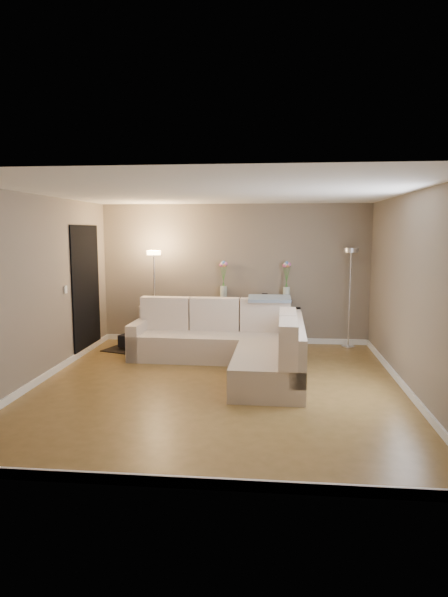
# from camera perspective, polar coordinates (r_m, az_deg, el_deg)

# --- Properties ---
(floor) EXTENTS (5.00, 5.50, 0.01)m
(floor) POSITION_cam_1_polar(r_m,az_deg,el_deg) (6.92, -0.67, -10.01)
(floor) COLOR olive
(floor) RESTS_ON ground
(ceiling) EXTENTS (5.00, 5.50, 0.01)m
(ceiling) POSITION_cam_1_polar(r_m,az_deg,el_deg) (6.61, -0.71, 12.09)
(ceiling) COLOR white
(ceiling) RESTS_ON ground
(wall_back) EXTENTS (5.00, 0.02, 2.60)m
(wall_back) POSITION_cam_1_polar(r_m,az_deg,el_deg) (9.37, 1.20, 2.82)
(wall_back) COLOR gray
(wall_back) RESTS_ON ground
(wall_front) EXTENTS (5.00, 0.02, 2.60)m
(wall_front) POSITION_cam_1_polar(r_m,az_deg,el_deg) (3.94, -5.21, -4.07)
(wall_front) COLOR gray
(wall_front) RESTS_ON ground
(wall_left) EXTENTS (0.02, 5.50, 2.60)m
(wall_left) POSITION_cam_1_polar(r_m,az_deg,el_deg) (7.35, -20.52, 0.97)
(wall_left) COLOR gray
(wall_left) RESTS_ON ground
(wall_right) EXTENTS (0.02, 5.50, 2.60)m
(wall_right) POSITION_cam_1_polar(r_m,az_deg,el_deg) (6.83, 20.73, 0.48)
(wall_right) COLOR gray
(wall_right) RESTS_ON ground
(baseboard_back) EXTENTS (5.00, 0.03, 0.10)m
(baseboard_back) POSITION_cam_1_polar(r_m,az_deg,el_deg) (9.53, 1.17, -4.70)
(baseboard_back) COLOR white
(baseboard_back) RESTS_ON ground
(baseboard_front) EXTENTS (5.00, 0.03, 0.10)m
(baseboard_front) POSITION_cam_1_polar(r_m,az_deg,el_deg) (4.39, -4.93, -20.17)
(baseboard_front) COLOR white
(baseboard_front) RESTS_ON ground
(baseboard_left) EXTENTS (0.03, 5.50, 0.10)m
(baseboard_left) POSITION_cam_1_polar(r_m,az_deg,el_deg) (7.58, -19.90, -8.45)
(baseboard_left) COLOR white
(baseboard_left) RESTS_ON ground
(baseboard_right) EXTENTS (0.03, 5.50, 0.10)m
(baseboard_right) POSITION_cam_1_polar(r_m,az_deg,el_deg) (7.08, 20.04, -9.61)
(baseboard_right) COLOR white
(baseboard_right) RESTS_ON ground
(doorway) EXTENTS (0.02, 1.20, 2.20)m
(doorway) POSITION_cam_1_polar(r_m,az_deg,el_deg) (8.91, -15.48, 0.99)
(doorway) COLOR black
(doorway) RESTS_ON ground
(switch_plate) EXTENTS (0.02, 0.08, 0.12)m
(switch_plate) POSITION_cam_1_polar(r_m,az_deg,el_deg) (8.12, -17.66, 0.98)
(switch_plate) COLOR white
(switch_plate) RESTS_ON ground
(sectional_sofa) EXTENTS (2.81, 2.73, 0.98)m
(sectional_sofa) POSITION_cam_1_polar(r_m,az_deg,el_deg) (7.83, 1.31, -5.10)
(sectional_sofa) COLOR beige
(sectional_sofa) RESTS_ON floor
(throw_blanket) EXTENTS (0.72, 0.43, 0.09)m
(throw_blanket) POSITION_cam_1_polar(r_m,az_deg,el_deg) (8.35, 5.22, -0.01)
(throw_blanket) COLOR gray
(throw_blanket) RESTS_ON sectional_sofa
(console_table) EXTENTS (1.39, 0.41, 0.85)m
(console_table) POSITION_cam_1_polar(r_m,az_deg,el_deg) (9.34, 3.00, -2.28)
(console_table) COLOR black
(console_table) RESTS_ON floor
(leaning_mirror) EXTENTS (0.98, 0.07, 0.76)m
(leaning_mirror) POSITION_cam_1_polar(r_m,az_deg,el_deg) (9.41, 3.61, 2.34)
(leaning_mirror) COLOR black
(leaning_mirror) RESTS_ON console_table
(table_decor) EXTENTS (0.58, 0.13, 0.14)m
(table_decor) POSITION_cam_1_polar(r_m,az_deg,el_deg) (9.24, 3.48, 0.01)
(table_decor) COLOR orange
(table_decor) RESTS_ON console_table
(flower_vase_left) EXTENTS (0.16, 0.13, 0.73)m
(flower_vase_left) POSITION_cam_1_polar(r_m,az_deg,el_deg) (9.30, -0.06, 1.77)
(flower_vase_left) COLOR silver
(flower_vase_left) RESTS_ON console_table
(flower_vase_right) EXTENTS (0.16, 0.13, 0.73)m
(flower_vase_right) POSITION_cam_1_polar(r_m,az_deg,el_deg) (9.22, 7.16, 1.67)
(flower_vase_right) COLOR silver
(flower_vase_right) RESTS_ON console_table
(floor_lamp_lit) EXTENTS (0.31, 0.31, 1.75)m
(floor_lamp_lit) POSITION_cam_1_polar(r_m,az_deg,el_deg) (9.10, -7.98, 2.21)
(floor_lamp_lit) COLOR silver
(floor_lamp_lit) RESTS_ON floor
(floor_lamp_unlit) EXTENTS (0.29, 0.29, 1.80)m
(floor_lamp_unlit) POSITION_cam_1_polar(r_m,az_deg,el_deg) (9.18, 14.24, 2.32)
(floor_lamp_unlit) COLOR silver
(floor_lamp_unlit) RESTS_ON floor
(charcoal_rug) EXTENTS (1.36, 1.18, 0.02)m
(charcoal_rug) POSITION_cam_1_polar(r_m,az_deg,el_deg) (9.07, -9.47, -5.72)
(charcoal_rug) COLOR black
(charcoal_rug) RESTS_ON floor
(black_bag) EXTENTS (0.38, 0.32, 0.21)m
(black_bag) POSITION_cam_1_polar(r_m,az_deg,el_deg) (9.06, -10.81, -4.77)
(black_bag) COLOR black
(black_bag) RESTS_ON charcoal_rug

